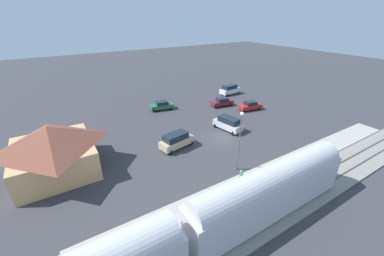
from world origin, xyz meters
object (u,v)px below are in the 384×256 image
station_building (52,149)px  light_pole_near_platform (240,135)px  passenger_train (183,234)px  suv_silver (228,123)px  sedan_maroon (222,102)px  pedestrian_waiting_far (300,154)px  sedan_green (162,105)px  suv_tan (176,140)px  pedestrian_on_platform (241,176)px  sedan_red (250,106)px  suv_white (230,89)px

station_building → light_pole_near_platform: size_ratio=1.31×
passenger_train → suv_silver: size_ratio=6.90×
passenger_train → sedan_maroon: bearing=-43.2°
pedestrian_waiting_far → sedan_green: pedestrian_waiting_far is taller
light_pole_near_platform → suv_tan: bearing=23.4°
pedestrian_on_platform → suv_silver: suv_silver is taller
station_building → sedan_red: size_ratio=2.10×
sedan_maroon → light_pole_near_platform: 22.49m
suv_tan → suv_white: bearing=-56.0°
sedan_red → sedan_maroon: size_ratio=1.00×
pedestrian_on_platform → suv_white: (26.09, -20.36, -0.13)m
sedan_red → passenger_train: bearing=127.2°
suv_silver → suv_tan: bearing=93.3°
passenger_train → sedan_red: bearing=-52.8°
sedan_green → suv_silver: bearing=-159.3°
pedestrian_on_platform → light_pole_near_platform: bearing=-34.3°
sedan_green → sedan_red: bearing=-122.2°
suv_tan → suv_white: size_ratio=1.03×
sedan_green → light_pole_near_platform: (-23.07, 0.90, 3.92)m
sedan_maroon → suv_silver: (-9.28, 6.11, 0.27)m
pedestrian_waiting_far → suv_tan: suv_tan is taller
sedan_red → light_pole_near_platform: size_ratio=0.62×
sedan_maroon → sedan_red: bearing=-144.1°
pedestrian_waiting_far → sedan_red: pedestrian_waiting_far is taller
suv_silver → suv_tan: same height
station_building → sedan_red: (2.59, -34.17, -2.22)m
pedestrian_on_platform → sedan_maroon: size_ratio=0.36×
passenger_train → suv_white: size_ratio=7.07×
station_building → light_pole_near_platform: (-11.20, -18.54, 1.69)m
passenger_train → pedestrian_waiting_far: passenger_train is taller
suv_silver → suv_white: bearing=-40.8°
pedestrian_on_platform → suv_tan: 11.19m
suv_silver → pedestrian_waiting_far: bearing=-172.9°
sedan_maroon → suv_tan: suv_tan is taller
station_building → pedestrian_waiting_far: size_ratio=5.83×
passenger_train → suv_tan: bearing=-26.7°
pedestrian_waiting_far → light_pole_near_platform: bearing=68.8°
passenger_train → sedan_maroon: size_ratio=7.55×
passenger_train → suv_silver: bearing=-47.8°
station_building → light_pole_near_platform: 21.72m
sedan_red → suv_silver: 10.55m
sedan_red → suv_white: (9.89, -3.09, 0.27)m
sedan_maroon → passenger_train: bearing=136.8°
sedan_red → suv_silver: bearing=116.1°
pedestrian_waiting_far → sedan_green: size_ratio=0.36×
pedestrian_waiting_far → light_pole_near_platform: size_ratio=0.22×
passenger_train → light_pole_near_platform: (6.80, -11.44, 1.94)m
sedan_maroon → suv_tan: 18.77m
station_building → sedan_red: bearing=-85.7°
station_building → suv_silver: size_ratio=1.93×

